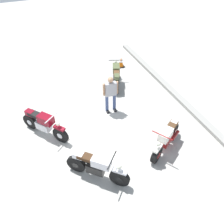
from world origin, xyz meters
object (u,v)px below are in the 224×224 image
object	(u,v)px
motorcycle_silver_cruiser	(97,167)
person_in_gray_shirt	(111,93)
traffic_cone	(121,62)
motorcycle_olive_vintage	(116,76)
motorcycle_cream_vintage	(166,138)
motorcycle_maroon_cruiser	(44,124)

from	to	relation	value
motorcycle_silver_cruiser	person_in_gray_shirt	size ratio (longest dim) A/B	0.99
person_in_gray_shirt	traffic_cone	bearing A→B (deg)	154.96
motorcycle_olive_vintage	person_in_gray_shirt	bearing A→B (deg)	171.48
motorcycle_olive_vintage	motorcycle_cream_vintage	distance (m)	4.36
motorcycle_silver_cruiser	motorcycle_cream_vintage	world-z (taller)	motorcycle_silver_cruiser
motorcycle_olive_vintage	motorcycle_maroon_cruiser	xyz separation A→B (m)	(2.09, -3.75, 0.03)
motorcycle_silver_cruiser	traffic_cone	bearing A→B (deg)	102.89
person_in_gray_shirt	motorcycle_cream_vintage	bearing A→B (deg)	26.11
motorcycle_olive_vintage	person_in_gray_shirt	xyz separation A→B (m)	(1.71, -0.97, 0.43)
motorcycle_cream_vintage	person_in_gray_shirt	bearing A→B (deg)	-102.16
motorcycle_maroon_cruiser	traffic_cone	size ratio (longest dim) A/B	3.20
motorcycle_maroon_cruiser	person_in_gray_shirt	size ratio (longest dim) A/B	1.04
motorcycle_cream_vintage	traffic_cone	bearing A→B (deg)	-131.57
traffic_cone	motorcycle_silver_cruiser	bearing A→B (deg)	-29.84
motorcycle_olive_vintage	motorcycle_maroon_cruiser	distance (m)	4.29
motorcycle_olive_vintage	motorcycle_silver_cruiser	world-z (taller)	motorcycle_silver_cruiser
motorcycle_olive_vintage	motorcycle_silver_cruiser	bearing A→B (deg)	171.65
traffic_cone	motorcycle_maroon_cruiser	bearing A→B (deg)	-52.32
traffic_cone	motorcycle_cream_vintage	bearing A→B (deg)	-8.69
motorcycle_olive_vintage	person_in_gray_shirt	size ratio (longest dim) A/B	1.15
motorcycle_cream_vintage	traffic_cone	xyz separation A→B (m)	(-5.87, 0.90, -0.23)
motorcycle_maroon_cruiser	person_in_gray_shirt	xyz separation A→B (m)	(-0.38, 2.78, 0.40)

